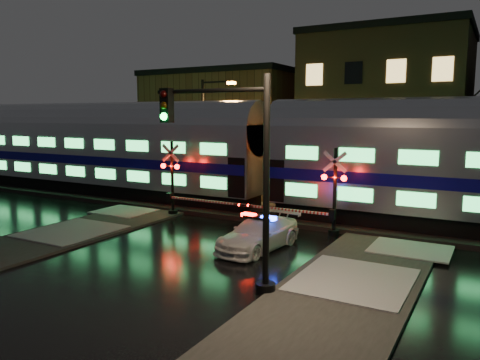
% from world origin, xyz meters
% --- Properties ---
extents(ground, '(120.00, 120.00, 0.00)m').
position_xyz_m(ground, '(0.00, 0.00, 0.00)').
color(ground, black).
rests_on(ground, ground).
extents(ballast, '(90.00, 4.20, 0.24)m').
position_xyz_m(ballast, '(0.00, 5.00, 0.12)').
color(ballast, black).
rests_on(ballast, ground).
extents(sidewalk_left, '(4.00, 20.00, 0.12)m').
position_xyz_m(sidewalk_left, '(-6.50, -6.00, 0.06)').
color(sidewalk_left, '#2D2D2D').
rests_on(sidewalk_left, ground).
extents(sidewalk_right, '(4.00, 20.00, 0.12)m').
position_xyz_m(sidewalk_right, '(6.50, -6.00, 0.06)').
color(sidewalk_right, '#2D2D2D').
rests_on(sidewalk_right, ground).
extents(building_left, '(14.00, 10.00, 9.00)m').
position_xyz_m(building_left, '(-13.00, 22.00, 4.50)').
color(building_left, brown).
rests_on(building_left, ground).
extents(building_mid, '(12.00, 11.00, 11.50)m').
position_xyz_m(building_mid, '(2.00, 22.50, 5.75)').
color(building_mid, brown).
rests_on(building_mid, ground).
extents(train, '(51.00, 3.12, 5.92)m').
position_xyz_m(train, '(-0.44, 5.00, 3.38)').
color(train, black).
rests_on(train, ballast).
extents(police_car, '(2.27, 4.55, 1.42)m').
position_xyz_m(police_car, '(2.07, -1.04, 0.64)').
color(police_car, silver).
rests_on(police_car, ground).
extents(crossing_signal_right, '(5.58, 0.65, 3.95)m').
position_xyz_m(crossing_signal_right, '(3.72, 2.30, 1.63)').
color(crossing_signal_right, black).
rests_on(crossing_signal_right, ground).
extents(crossing_signal_left, '(5.63, 0.65, 3.98)m').
position_xyz_m(crossing_signal_left, '(-4.48, 2.30, 1.65)').
color(crossing_signal_left, black).
rests_on(crossing_signal_left, ground).
extents(traffic_light, '(4.23, 0.74, 6.55)m').
position_xyz_m(traffic_light, '(3.36, -5.17, 3.48)').
color(traffic_light, black).
rests_on(traffic_light, ground).
extents(streetlight, '(2.57, 0.27, 7.69)m').
position_xyz_m(streetlight, '(-6.98, 9.00, 4.43)').
color(streetlight, black).
rests_on(streetlight, ground).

